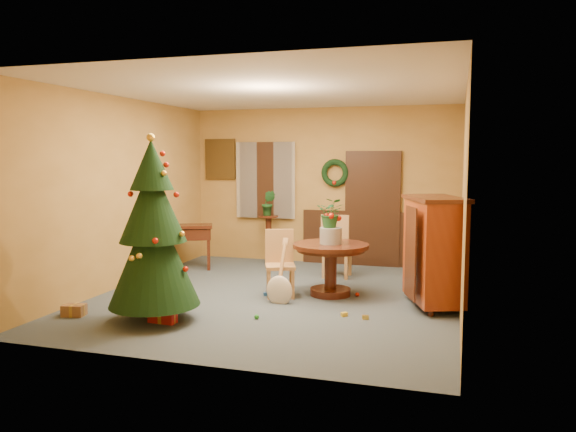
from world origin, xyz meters
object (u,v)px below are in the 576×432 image
at_px(chair_near, 280,261).
at_px(christmas_tree, 153,233).
at_px(dining_table, 331,259).
at_px(sideboard, 434,248).
at_px(writing_desk, 187,236).

relative_size(chair_near, christmas_tree, 0.42).
bearing_deg(christmas_tree, chair_near, 56.90).
bearing_deg(chair_near, dining_table, 18.38).
bearing_deg(sideboard, dining_table, 170.99).
distance_m(christmas_tree, writing_desk, 3.21).
relative_size(dining_table, chair_near, 1.15).
height_order(dining_table, christmas_tree, christmas_tree).
bearing_deg(dining_table, sideboard, -9.01).
distance_m(chair_near, christmas_tree, 2.04).
bearing_deg(chair_near, sideboard, 0.04).
height_order(dining_table, writing_desk, writing_desk).
xyz_separation_m(writing_desk, sideboard, (4.30, -1.34, 0.19)).
distance_m(dining_table, chair_near, 0.73).
bearing_deg(dining_table, chair_near, -161.62).
bearing_deg(writing_desk, dining_table, -21.22).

